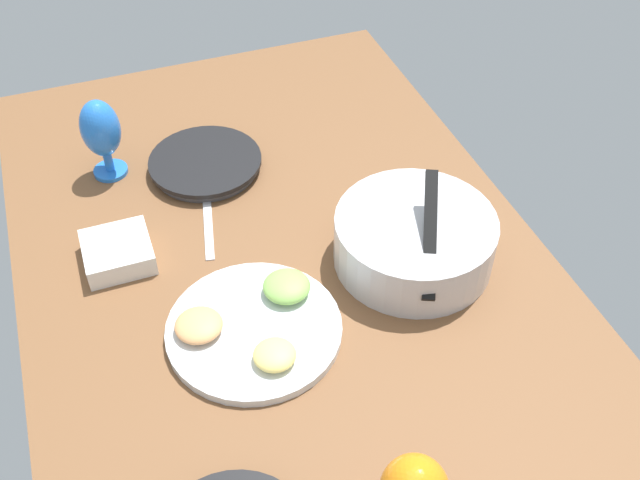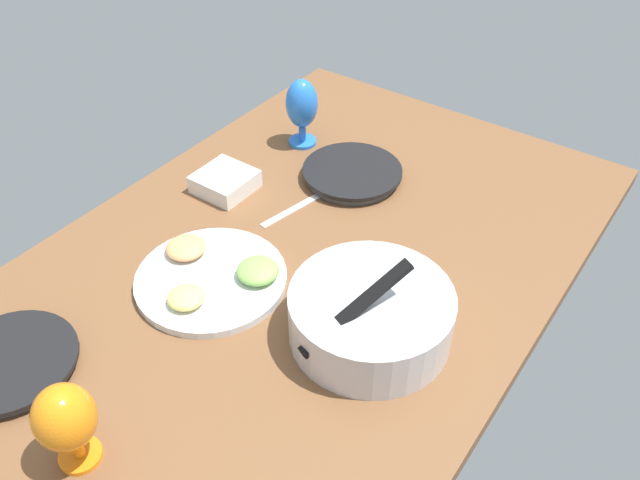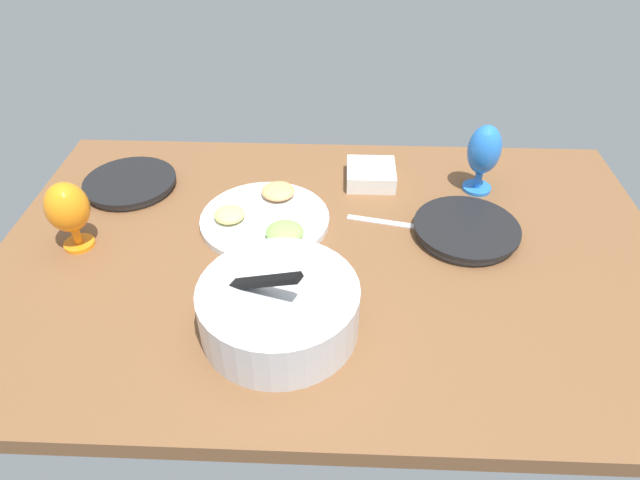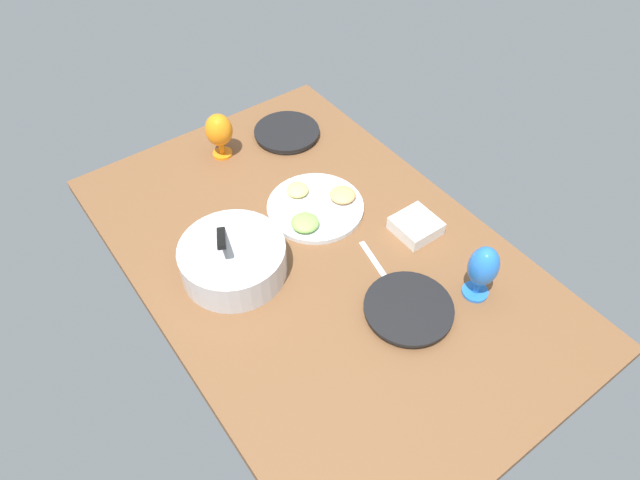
{
  "view_description": "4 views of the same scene",
  "coord_description": "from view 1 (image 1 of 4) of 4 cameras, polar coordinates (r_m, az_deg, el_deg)",
  "views": [
    {
      "loc": [
        103.08,
        -29.55,
        108.96
      ],
      "look_at": [
        4.85,
        6.47,
        6.95
      ],
      "focal_mm": 42.13,
      "sensor_mm": 36.0,
      "label": 1
    },
    {
      "loc": [
        85.99,
        67.02,
        98.21
      ],
      "look_at": [
        -1.3,
        4.67,
        6.95
      ],
      "focal_mm": 36.86,
      "sensor_mm": 36.0,
      "label": 2
    },
    {
      "loc": [
        -1.44,
        102.42,
        85.01
      ],
      "look_at": [
        2.45,
        4.41,
        6.95
      ],
      "focal_mm": 31.5,
      "sensor_mm": 36.0,
      "label": 3
    },
    {
      "loc": [
        -94.06,
        68.3,
        135.58
      ],
      "look_at": [
        -0.32,
        -0.19,
        6.95
      ],
      "focal_mm": 32.04,
      "sensor_mm": 36.0,
      "label": 4
    }
  ],
  "objects": [
    {
      "name": "mixing_bowl",
      "position": [
        1.49,
        7.19,
        0.11
      ],
      "size": [
        32.5,
        31.87,
        18.63
      ],
      "color": "silver",
      "rests_on": "ground_plane"
    },
    {
      "name": "fruit_platter",
      "position": [
        1.39,
        -5.02,
        -6.51
      ],
      "size": [
        32.49,
        32.49,
        5.17
      ],
      "color": "silver",
      "rests_on": "ground_plane"
    },
    {
      "name": "fork_by_left_plate",
      "position": [
        1.6,
        -8.47,
        0.81
      ],
      "size": [
        17.99,
        5.44,
        0.6
      ],
      "primitive_type": "cube",
      "rotation": [
        0.0,
        0.0,
        -0.21
      ],
      "color": "silver",
      "rests_on": "ground_plane"
    },
    {
      "name": "ground_plane",
      "position": [
        1.54,
        -2.88,
        -1.78
      ],
      "size": [
        160.0,
        104.0,
        4.0
      ],
      "primitive_type": "cube",
      "color": "brown"
    },
    {
      "name": "hurricane_glass_blue",
      "position": [
        1.72,
        -16.3,
        7.93
      ],
      "size": [
        8.71,
        8.71,
        19.22
      ],
      "color": "blue",
      "rests_on": "ground_plane"
    },
    {
      "name": "square_bowl_white",
      "position": [
        1.55,
        -15.12,
        -0.83
      ],
      "size": [
        13.3,
        13.3,
        4.68
      ],
      "color": "white",
      "rests_on": "ground_plane"
    },
    {
      "name": "dinner_plate_left",
      "position": [
        1.75,
        -8.69,
        5.74
      ],
      "size": [
        25.77,
        25.77,
        3.01
      ],
      "color": "#4C4C51",
      "rests_on": "ground_plane"
    }
  ]
}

